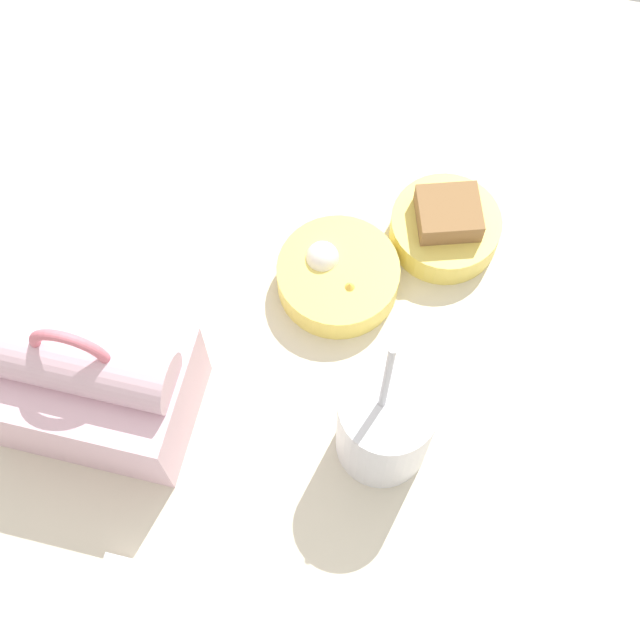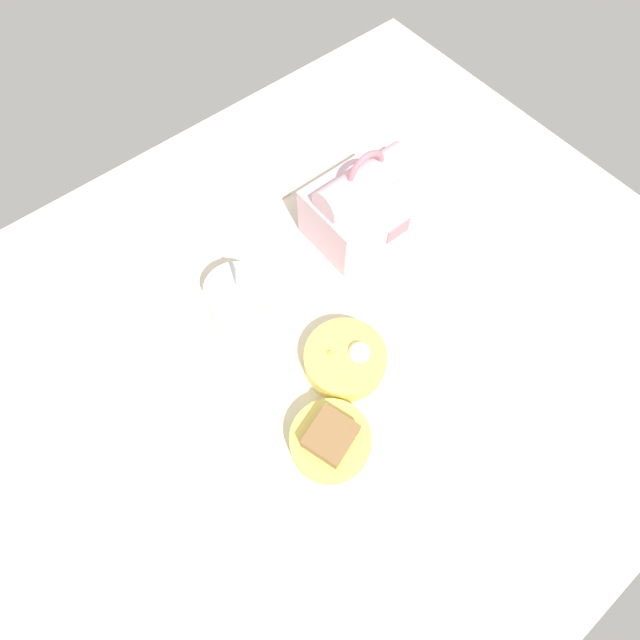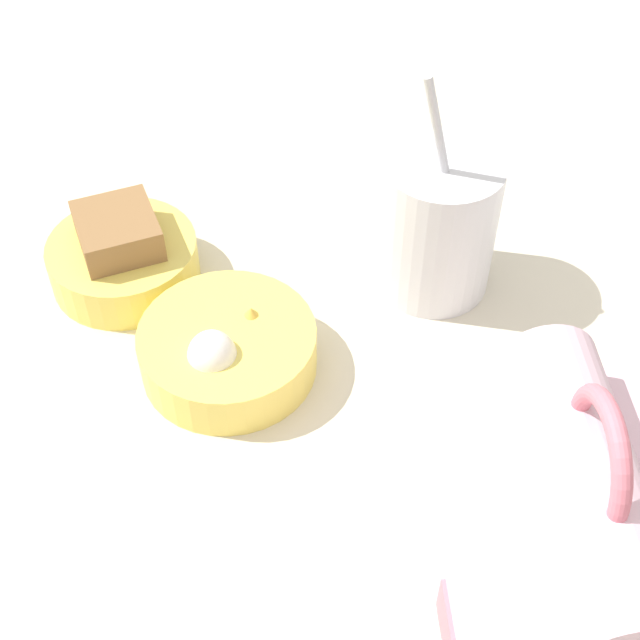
{
  "view_description": "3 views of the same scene",
  "coord_description": "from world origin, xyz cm",
  "views": [
    {
      "loc": [
        -5.86,
        36.97,
        89.5
      ],
      "look_at": [
        2.89,
        0.58,
        7.0
      ],
      "focal_mm": 50.0,
      "sensor_mm": 36.0,
      "label": 1
    },
    {
      "loc": [
        -19.25,
        -26.75,
        78.46
      ],
      "look_at": [
        2.89,
        0.58,
        7.0
      ],
      "focal_mm": 28.0,
      "sensor_mm": 36.0,
      "label": 2
    },
    {
      "loc": [
        46.65,
        -2.14,
        53.58
      ],
      "look_at": [
        2.89,
        0.58,
        7.0
      ],
      "focal_mm": 50.0,
      "sensor_mm": 36.0,
      "label": 3
    }
  ],
  "objects": [
    {
      "name": "soup_cup",
      "position": [
        -5.82,
        10.36,
        8.15
      ],
      "size": [
        9.21,
        9.21,
        19.71
      ],
      "color": "silver",
      "rests_on": "desk_surface"
    },
    {
      "name": "bento_bowl_snacks",
      "position": [
        2.54,
        -6.22,
        4.06
      ],
      "size": [
        13.22,
        13.22,
        5.53
      ],
      "color": "#EFD65B",
      "rests_on": "desk_surface"
    },
    {
      "name": "lunch_bag",
      "position": [
        22.49,
        13.04,
        8.78
      ],
      "size": [
        18.66,
        13.38,
        18.68
      ],
      "color": "beige",
      "rests_on": "desk_surface"
    },
    {
      "name": "desk_surface",
      "position": [
        0.0,
        0.0,
        1.0
      ],
      "size": [
        140.0,
        110.0,
        2.0
      ],
      "color": "beige",
      "rests_on": "ground"
    },
    {
      "name": "bento_bowl_sandwich",
      "position": [
        -7.63,
        -14.83,
        4.45
      ],
      "size": [
        12.13,
        12.13,
        6.57
      ],
      "color": "#EFD65B",
      "rests_on": "desk_surface"
    }
  ]
}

